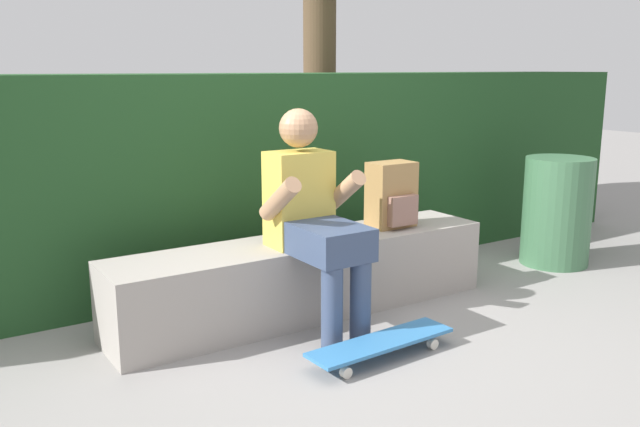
# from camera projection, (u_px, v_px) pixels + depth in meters

# --- Properties ---
(ground_plane) EXTENTS (24.00, 24.00, 0.00)m
(ground_plane) POSITION_uv_depth(u_px,v_px,m) (341.00, 332.00, 3.64)
(ground_plane) COLOR gray
(bench_main) EXTENTS (2.31, 0.46, 0.44)m
(bench_main) POSITION_uv_depth(u_px,v_px,m) (306.00, 276.00, 3.88)
(bench_main) COLOR #9D968E
(bench_main) RESTS_ON ground
(person_skater) EXTENTS (0.49, 0.62, 1.19)m
(person_skater) POSITION_uv_depth(u_px,v_px,m) (313.00, 214.00, 3.57)
(person_skater) COLOR gold
(person_skater) RESTS_ON ground
(skateboard_near_person) EXTENTS (0.81, 0.24, 0.09)m
(skateboard_near_person) POSITION_uv_depth(u_px,v_px,m) (381.00, 343.00, 3.30)
(skateboard_near_person) COLOR teal
(skateboard_near_person) RESTS_ON ground
(backpack_on_bench) EXTENTS (0.28, 0.23, 0.40)m
(backpack_on_bench) POSITION_uv_depth(u_px,v_px,m) (392.00, 196.00, 4.12)
(backpack_on_bench) COLOR #A37A47
(backpack_on_bench) RESTS_ON bench_main
(hedge_row) EXTENTS (6.48, 0.74, 1.36)m
(hedge_row) POSITION_uv_depth(u_px,v_px,m) (265.00, 174.00, 4.65)
(hedge_row) COLOR #1E4320
(hedge_row) RESTS_ON ground
(trash_bin) EXTENTS (0.48, 0.48, 0.78)m
(trash_bin) POSITION_uv_depth(u_px,v_px,m) (557.00, 211.00, 4.83)
(trash_bin) COLOR #3D6B47
(trash_bin) RESTS_ON ground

